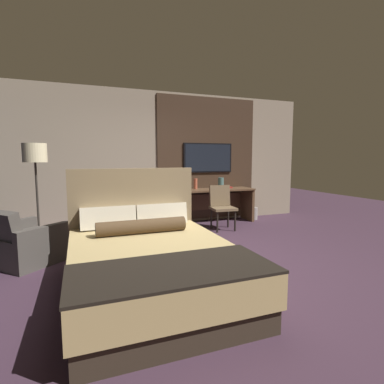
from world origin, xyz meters
TOP-DOWN VIEW (x-y plane):
  - ground_plane at (0.00, 0.00)m, footprint 16.00×16.00m
  - wall_back_tv_panel at (0.17, 2.59)m, footprint 7.20×0.09m
  - bed at (-0.78, -0.62)m, footprint 1.66×2.25m
  - desk at (1.27, 2.29)m, footprint 1.81×0.57m
  - tv at (1.27, 2.52)m, footprint 1.16×0.04m
  - desk_chair at (1.18, 1.65)m, footprint 0.49×0.49m
  - armchair_by_window at (-2.18, 0.83)m, footprint 1.13×1.13m
  - floor_lamp at (-2.06, 1.37)m, footprint 0.34×0.34m
  - vase_tall at (0.91, 2.38)m, footprint 0.08×0.08m
  - vase_short at (1.42, 2.17)m, footprint 0.12×0.12m
  - book at (1.64, 2.32)m, footprint 0.22×0.16m
  - waste_bin at (2.28, 2.24)m, footprint 0.22×0.22m

SIDE VIEW (x-z plane):
  - ground_plane at x=0.00m, z-range 0.00..0.00m
  - waste_bin at x=2.28m, z-range 0.00..0.28m
  - armchair_by_window at x=-2.18m, z-range -0.13..0.64m
  - bed at x=-0.78m, z-range -0.32..0.95m
  - desk at x=1.27m, z-range 0.14..0.88m
  - desk_chair at x=1.18m, z-range 0.08..0.95m
  - book at x=1.64m, z-range 0.74..0.77m
  - vase_tall at x=0.91m, z-range 0.74..0.97m
  - vase_short at x=1.42m, z-range 0.74..0.99m
  - floor_lamp at x=-2.06m, z-range 0.55..2.18m
  - wall_back_tv_panel at x=0.17m, z-range 0.00..2.80m
  - tv at x=1.27m, z-range 1.09..1.74m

